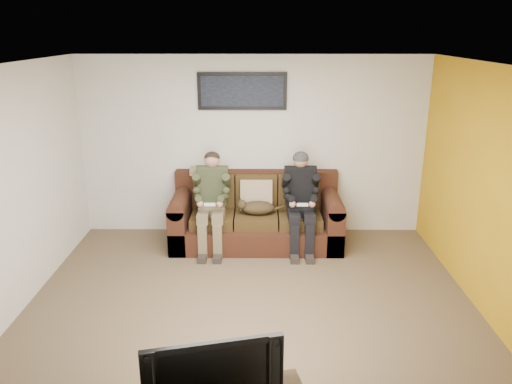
{
  "coord_description": "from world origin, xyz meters",
  "views": [
    {
      "loc": [
        0.09,
        -4.83,
        2.93
      ],
      "look_at": [
        0.05,
        1.2,
        0.95
      ],
      "focal_mm": 35.0,
      "sensor_mm": 36.0,
      "label": 1
    }
  ],
  "objects_px": {
    "sofa": "(256,217)",
    "framed_poster": "(242,91)",
    "person_right": "(301,195)",
    "person_left": "(212,196)",
    "television": "(212,369)",
    "cat": "(257,207)"
  },
  "relations": [
    {
      "from": "cat",
      "to": "framed_poster",
      "type": "bearing_deg",
      "value": 110.23
    },
    {
      "from": "sofa",
      "to": "cat",
      "type": "relative_size",
      "value": 3.59
    },
    {
      "from": "framed_poster",
      "to": "television",
      "type": "height_order",
      "value": "framed_poster"
    },
    {
      "from": "person_left",
      "to": "framed_poster",
      "type": "height_order",
      "value": "framed_poster"
    },
    {
      "from": "person_left",
      "to": "framed_poster",
      "type": "bearing_deg",
      "value": 54.78
    },
    {
      "from": "sofa",
      "to": "television",
      "type": "relative_size",
      "value": 2.47
    },
    {
      "from": "person_right",
      "to": "television",
      "type": "relative_size",
      "value": 1.4
    },
    {
      "from": "framed_poster",
      "to": "person_left",
      "type": "bearing_deg",
      "value": -125.22
    },
    {
      "from": "cat",
      "to": "sofa",
      "type": "bearing_deg",
      "value": 91.36
    },
    {
      "from": "sofa",
      "to": "person_right",
      "type": "xyz_separation_m",
      "value": [
        0.61,
        -0.2,
        0.39
      ]
    },
    {
      "from": "framed_poster",
      "to": "person_right",
      "type": "bearing_deg",
      "value": -35.61
    },
    {
      "from": "framed_poster",
      "to": "sofa",
      "type": "bearing_deg",
      "value": -62.34
    },
    {
      "from": "sofa",
      "to": "framed_poster",
      "type": "height_order",
      "value": "framed_poster"
    },
    {
      "from": "person_left",
      "to": "cat",
      "type": "height_order",
      "value": "person_left"
    },
    {
      "from": "person_left",
      "to": "television",
      "type": "relative_size",
      "value": 1.39
    },
    {
      "from": "person_right",
      "to": "framed_poster",
      "type": "height_order",
      "value": "framed_poster"
    },
    {
      "from": "television",
      "to": "sofa",
      "type": "bearing_deg",
      "value": 72.69
    },
    {
      "from": "television",
      "to": "cat",
      "type": "bearing_deg",
      "value": 72.43
    },
    {
      "from": "person_right",
      "to": "framed_poster",
      "type": "bearing_deg",
      "value": 144.39
    },
    {
      "from": "person_left",
      "to": "person_right",
      "type": "height_order",
      "value": "person_right"
    },
    {
      "from": "person_left",
      "to": "television",
      "type": "height_order",
      "value": "person_left"
    },
    {
      "from": "cat",
      "to": "television",
      "type": "xyz_separation_m",
      "value": [
        -0.29,
        -3.61,
        0.13
      ]
    }
  ]
}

